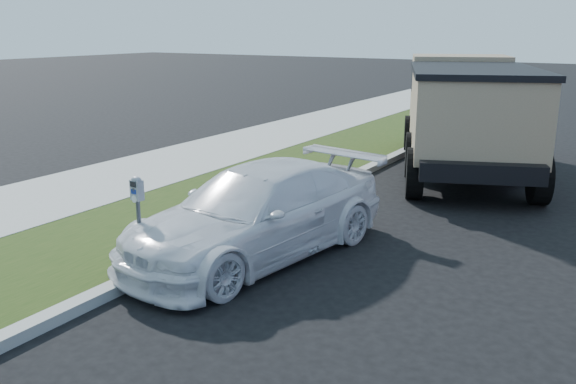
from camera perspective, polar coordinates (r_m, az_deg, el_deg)
The scene contains 5 objects.
ground at distance 8.30m, azimuth 4.76°, elevation -9.56°, with size 120.00×120.00×0.00m, color black.
streetside at distance 12.94m, azimuth -13.62°, elevation -0.50°, with size 6.12×50.00×0.15m.
parking_meter at distance 8.84m, azimuth -13.89°, elevation -0.88°, with size 0.19×0.14×1.33m.
white_wagon at distance 9.47m, azimuth -2.79°, elevation -1.85°, with size 1.95×4.79×1.39m, color white.
dump_truck at distance 15.59m, azimuth 16.28°, elevation 7.45°, with size 4.87×7.40×2.73m.
Camera 1 is at (3.31, -6.78, 3.46)m, focal length 38.00 mm.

